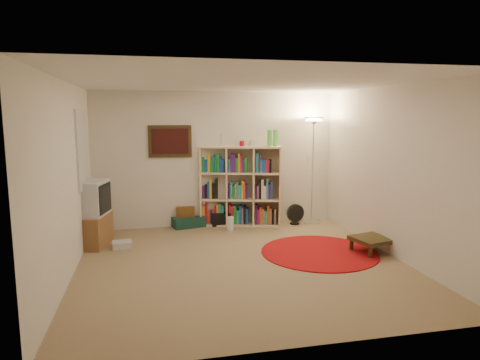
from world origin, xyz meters
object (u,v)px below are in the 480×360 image
object	(u,v)px
floor_lamp	(313,135)
suitcase	(188,222)
bookshelf	(240,187)
tv_stand	(90,215)
floor_fan	(295,214)
side_table	(371,240)

from	to	relation	value
floor_lamp	suitcase	bearing A→B (deg)	173.76
bookshelf	suitcase	world-z (taller)	bookshelf
tv_stand	floor_fan	bearing A→B (deg)	22.95
bookshelf	floor_fan	xyz separation A→B (m)	(1.04, -0.22, -0.53)
bookshelf	side_table	distance (m)	2.68
bookshelf	floor_fan	size ratio (longest dim) A/B	4.60
tv_stand	suitcase	bearing A→B (deg)	41.83
floor_lamp	side_table	size ratio (longest dim) A/B	3.27
floor_fan	side_table	world-z (taller)	floor_fan
floor_lamp	floor_fan	xyz separation A→B (m)	(-0.33, -0.01, -1.50)
floor_lamp	bookshelf	bearing A→B (deg)	171.33
tv_stand	suitcase	size ratio (longest dim) A/B	1.59
floor_lamp	suitcase	world-z (taller)	floor_lamp
floor_lamp	side_table	bearing A→B (deg)	-83.18
floor_lamp	tv_stand	xyz separation A→B (m)	(-3.97, -0.61, -1.19)
tv_stand	side_table	world-z (taller)	tv_stand
floor_fan	suitcase	bearing A→B (deg)	162.58
floor_lamp	suitcase	size ratio (longest dim) A/B	3.10
bookshelf	suitcase	size ratio (longest dim) A/B	2.73
bookshelf	tv_stand	bearing A→B (deg)	-147.05
floor_lamp	suitcase	distance (m)	2.86
floor_fan	tv_stand	distance (m)	3.70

